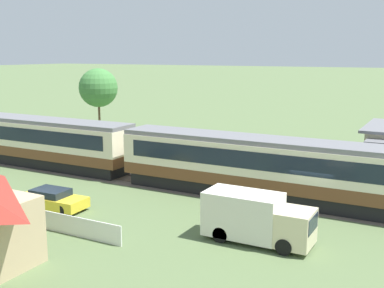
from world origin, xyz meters
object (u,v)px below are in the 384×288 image
at_px(parked_car_yellow, 52,199).
at_px(yard_tree_0, 98,88).
at_px(delivery_truck_cream, 255,218).
at_px(passenger_train, 276,167).

distance_m(parked_car_yellow, yard_tree_0, 24.77).
bearing_deg(delivery_truck_cream, passenger_train, 100.61).
distance_m(delivery_truck_cream, yard_tree_0, 32.60).
relative_size(parked_car_yellow, delivery_truck_cream, 0.80).
xyz_separation_m(delivery_truck_cream, yard_tree_0, (-25.68, 19.60, 4.34)).
bearing_deg(passenger_train, parked_car_yellow, -144.90).
relative_size(passenger_train, yard_tree_0, 8.49).
relative_size(passenger_train, delivery_truck_cream, 11.98).
distance_m(parked_car_yellow, delivery_truck_cream, 12.79).
height_order(parked_car_yellow, yard_tree_0, yard_tree_0).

